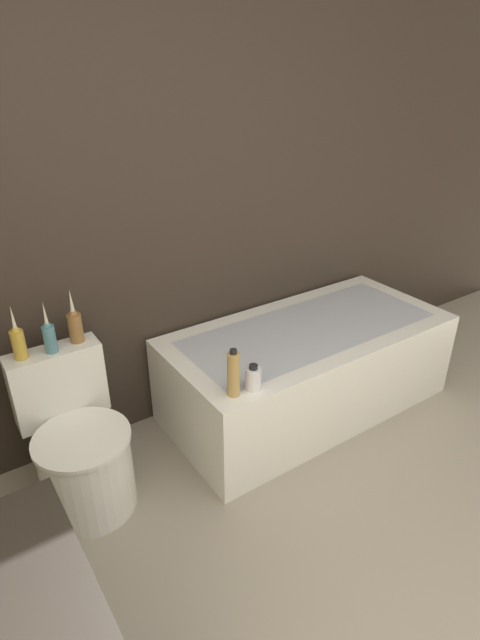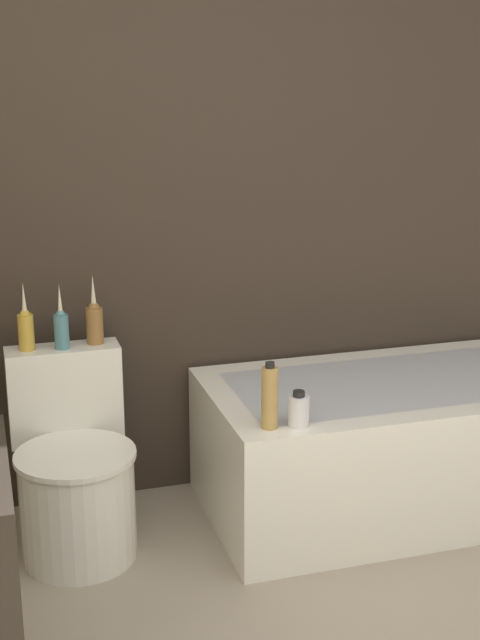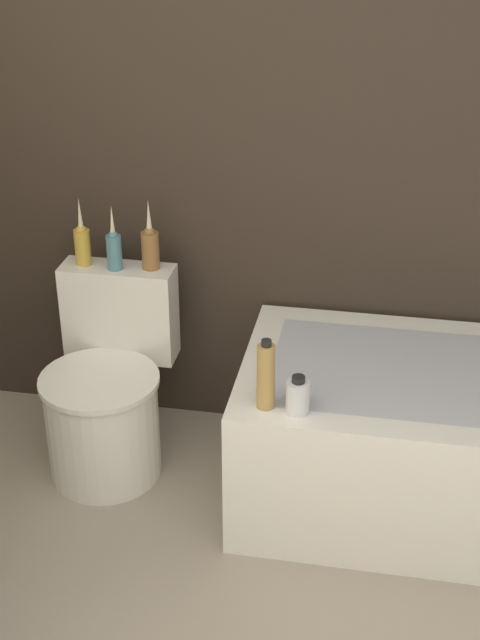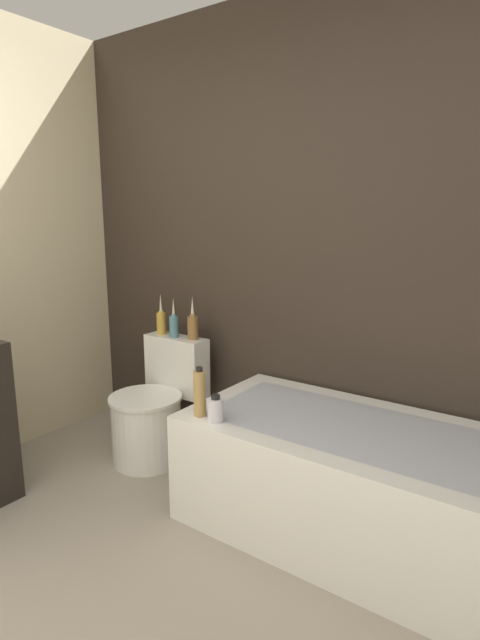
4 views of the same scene
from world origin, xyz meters
The scene contains 8 objects.
wall_back_tiled centered at (0.00, 2.20, 1.30)m, with size 6.40×0.06×2.60m.
bathtub centered at (0.66, 1.76, 0.27)m, with size 1.68×0.79×0.53m.
toilet centered at (-0.70, 1.79, 0.29)m, with size 0.43×0.57×0.72m.
vase_gold centered at (-0.83, 2.01, 0.80)m, with size 0.06×0.06×0.26m.
vase_silver centered at (-0.70, 1.99, 0.80)m, with size 0.06×0.06×0.25m.
vase_bronze centered at (-0.57, 2.02, 0.81)m, with size 0.06×0.06×0.26m.
shampoo_bottle_tall centered at (-0.06, 1.46, 0.64)m, with size 0.06×0.06×0.24m.
shampoo_bottle_short centered at (0.04, 1.45, 0.59)m, with size 0.07×0.07×0.13m.
Camera 2 is at (-0.97, -1.22, 1.74)m, focal length 50.00 mm.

